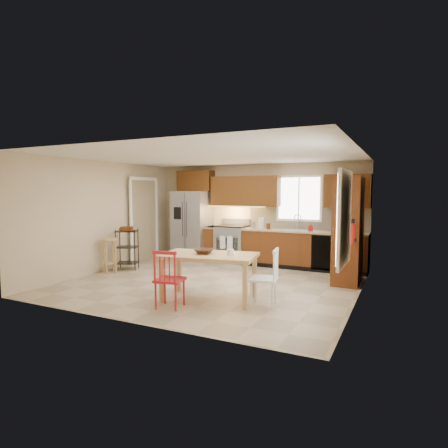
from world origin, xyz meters
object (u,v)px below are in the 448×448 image
range_stove (232,244)px  dining_table (209,277)px  chair_red (170,279)px  chair_white (264,278)px  fire_extinguisher (352,234)px  pantry (348,230)px  table_bowl (204,254)px  soap_bottle (311,227)px  table_jar (230,253)px  utility_cart (127,249)px  refrigerator (192,225)px  bar_stool (110,256)px

range_stove → dining_table: range_stove is taller
chair_red → chair_white: same height
fire_extinguisher → chair_red: bearing=-143.6°
pantry → table_bowl: 3.02m
fire_extinguisher → chair_red: size_ratio=0.39×
soap_bottle → table_jar: 3.10m
pantry → dining_table: bearing=-130.8°
chair_red → chair_white: (1.30, 0.70, 0.00)m
table_bowl → utility_cart: 3.09m
soap_bottle → table_jar: bearing=-101.8°
dining_table → fire_extinguisher: bearing=19.2°
refrigerator → soap_bottle: refrigerator is taller
refrigerator → table_jar: (2.54, -3.06, -0.11)m
soap_bottle → dining_table: bearing=-107.3°
dining_table → chair_red: size_ratio=1.70×
soap_bottle → refrigerator: bearing=179.5°
bar_stool → utility_cart: 0.48m
soap_bottle → chair_red: (-1.33, -3.78, -0.54)m
pantry → table_bowl: (-2.02, -2.23, -0.28)m
refrigerator → range_stove: size_ratio=1.98×
pantry → chair_red: pantry is taller
chair_red → utility_cart: utility_cart is taller
chair_white → bar_stool: chair_white is taller
range_stove → table_jar: bearing=-65.9°
fire_extinguisher → chair_red: 3.14m
dining_table → bar_stool: size_ratio=2.01×
fire_extinguisher → utility_cart: (-5.00, 0.14, -0.62)m
soap_bottle → bar_stool: size_ratio=0.25×
pantry → bar_stool: size_ratio=2.71×
soap_bottle → pantry: 1.31m
refrigerator → dining_table: bearing=-55.1°
chair_white → table_bowl: 1.09m
chair_red → bar_stool: bearing=140.3°
refrigerator → chair_white: bearing=-44.5°
chair_red → utility_cart: 3.20m
fire_extinguisher → table_jar: 2.11m
fire_extinguisher → table_jar: (-1.79, -1.08, -0.30)m
soap_bottle → bar_stool: bearing=-150.1°
refrigerator → bar_stool: (-0.77, -2.30, -0.52)m
soap_bottle → chair_white: bearing=-90.5°
refrigerator → range_stove: (1.15, 0.06, -0.45)m
table_jar → bar_stool: bearing=167.1°
chair_red → chair_white: 1.48m
refrigerator → pantry: size_ratio=0.87×
pantry → chair_red: bearing=-128.3°
chair_white → fire_extinguisher: bearing=-56.0°
table_bowl → refrigerator: bearing=123.7°
refrigerator → chair_white: 4.45m
refrigerator → soap_bottle: bearing=-0.5°
dining_table → table_bowl: 0.40m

